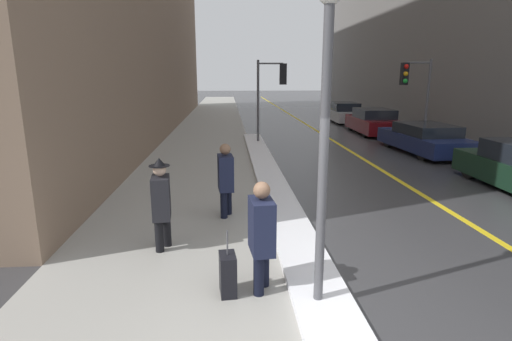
# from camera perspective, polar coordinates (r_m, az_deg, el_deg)

# --- Properties ---
(ground_plane) EXTENTS (160.00, 160.00, 0.00)m
(ground_plane) POSITION_cam_1_polar(r_m,az_deg,el_deg) (5.19, 8.20, -21.92)
(ground_plane) COLOR #38383A
(sidewalk_slab) EXTENTS (4.00, 80.00, 0.01)m
(sidewalk_slab) POSITION_cam_1_polar(r_m,az_deg,el_deg) (19.38, -7.10, 4.42)
(sidewalk_slab) COLOR #9E9B93
(sidewalk_slab) RESTS_ON ground
(road_centre_stripe) EXTENTS (0.16, 80.00, 0.00)m
(road_centre_stripe) POSITION_cam_1_polar(r_m,az_deg,el_deg) (19.99, 10.40, 4.56)
(road_centre_stripe) COLOR gold
(road_centre_stripe) RESTS_ON ground
(snow_bank_curb) EXTENTS (0.82, 17.61, 0.11)m
(snow_bank_curb) POSITION_cam_1_polar(r_m,az_deg,el_deg) (11.73, 2.03, -1.11)
(snow_bank_curb) COLOR white
(snow_bank_curb) RESTS_ON ground
(lamp_post) EXTENTS (0.28, 0.28, 4.03)m
(lamp_post) POSITION_cam_1_polar(r_m,az_deg,el_deg) (4.86, 9.83, 7.12)
(lamp_post) COLOR #515156
(lamp_post) RESTS_ON ground
(traffic_light_near) EXTENTS (1.31, 0.32, 3.66)m
(traffic_light_near) POSITION_cam_1_polar(r_m,az_deg,el_deg) (18.01, 2.53, 12.27)
(traffic_light_near) COLOR #515156
(traffic_light_near) RESTS_ON ground
(traffic_light_far) EXTENTS (1.31, 0.32, 3.67)m
(traffic_light_far) POSITION_cam_1_polar(r_m,az_deg,el_deg) (18.20, 21.56, 11.40)
(traffic_light_far) COLOR #515156
(traffic_light_far) RESTS_ON ground
(pedestrian_nearside) EXTENTS (0.35, 0.55, 1.61)m
(pedestrian_nearside) POSITION_cam_1_polar(r_m,az_deg,el_deg) (5.56, 0.81, -8.77)
(pedestrian_nearside) COLOR black
(pedestrian_nearside) RESTS_ON ground
(pedestrian_in_fedora) EXTENTS (0.35, 0.53, 1.65)m
(pedestrian_in_fedora) POSITION_cam_1_polar(r_m,az_deg,el_deg) (7.06, -13.38, -4.18)
(pedestrian_in_fedora) COLOR black
(pedestrian_in_fedora) RESTS_ON ground
(pedestrian_in_glasses) EXTENTS (0.35, 0.55, 1.61)m
(pedestrian_in_glasses) POSITION_cam_1_polar(r_m,az_deg,el_deg) (8.52, -4.36, -0.90)
(pedestrian_in_glasses) COLOR black
(pedestrian_in_glasses) RESTS_ON ground
(parked_car_navy) EXTENTS (2.10, 4.66, 1.16)m
(parked_car_navy) POSITION_cam_1_polar(r_m,az_deg,el_deg) (17.17, 22.92, 4.20)
(parked_car_navy) COLOR navy
(parked_car_navy) RESTS_ON ground
(parked_car_maroon) EXTENTS (1.95, 4.37, 1.31)m
(parked_car_maroon) POSITION_cam_1_polar(r_m,az_deg,el_deg) (22.14, 16.39, 6.69)
(parked_car_maroon) COLOR #600F14
(parked_car_maroon) RESTS_ON ground
(parked_car_silver) EXTENTS (1.85, 4.75, 1.28)m
(parked_car_silver) POSITION_cam_1_polar(r_m,az_deg,el_deg) (27.50, 12.38, 8.09)
(parked_car_silver) COLOR #B2B2B7
(parked_car_silver) RESTS_ON ground
(rolling_suitcase) EXTENTS (0.25, 0.38, 0.95)m
(rolling_suitcase) POSITION_cam_1_polar(r_m,az_deg,el_deg) (5.73, -4.04, -14.60)
(rolling_suitcase) COLOR black
(rolling_suitcase) RESTS_ON ground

